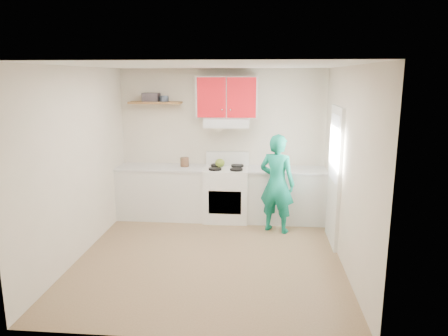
# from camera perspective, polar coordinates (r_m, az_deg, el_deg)

# --- Properties ---
(floor) EXTENTS (3.80, 3.80, 0.00)m
(floor) POSITION_cam_1_polar(r_m,az_deg,el_deg) (5.98, -1.94, -11.96)
(floor) COLOR brown
(floor) RESTS_ON ground
(ceiling) EXTENTS (3.60, 3.80, 0.04)m
(ceiling) POSITION_cam_1_polar(r_m,az_deg,el_deg) (5.44, -2.15, 13.82)
(ceiling) COLOR white
(ceiling) RESTS_ON floor
(back_wall) EXTENTS (3.60, 0.04, 2.60)m
(back_wall) POSITION_cam_1_polar(r_m,az_deg,el_deg) (7.42, -0.23, 3.39)
(back_wall) COLOR beige
(back_wall) RESTS_ON floor
(front_wall) EXTENTS (3.60, 0.04, 2.60)m
(front_wall) POSITION_cam_1_polar(r_m,az_deg,el_deg) (3.75, -5.65, -5.77)
(front_wall) COLOR beige
(front_wall) RESTS_ON floor
(left_wall) EXTENTS (0.04, 3.80, 2.60)m
(left_wall) POSITION_cam_1_polar(r_m,az_deg,el_deg) (6.05, -19.20, 0.62)
(left_wall) COLOR beige
(left_wall) RESTS_ON floor
(right_wall) EXTENTS (0.04, 3.80, 2.60)m
(right_wall) POSITION_cam_1_polar(r_m,az_deg,el_deg) (5.64, 16.44, -0.03)
(right_wall) COLOR beige
(right_wall) RESTS_ON floor
(door) EXTENTS (0.05, 0.85, 2.05)m
(door) POSITION_cam_1_polar(r_m,az_deg,el_deg) (6.36, 14.87, -1.09)
(door) COLOR white
(door) RESTS_ON floor
(door_glass) EXTENTS (0.01, 0.55, 0.95)m
(door_glass) POSITION_cam_1_polar(r_m,az_deg,el_deg) (6.27, 14.84, 2.69)
(door_glass) COLOR white
(door_glass) RESTS_ON door
(counter_left) EXTENTS (1.52, 0.60, 0.90)m
(counter_left) POSITION_cam_1_polar(r_m,az_deg,el_deg) (7.48, -8.40, -3.33)
(counter_left) COLOR silver
(counter_left) RESTS_ON floor
(counter_right) EXTENTS (1.32, 0.60, 0.90)m
(counter_right) POSITION_cam_1_polar(r_m,az_deg,el_deg) (7.30, 8.52, -3.75)
(counter_right) COLOR silver
(counter_right) RESTS_ON floor
(stove) EXTENTS (0.76, 0.65, 0.92)m
(stove) POSITION_cam_1_polar(r_m,az_deg,el_deg) (7.28, 0.33, -3.56)
(stove) COLOR white
(stove) RESTS_ON floor
(range_hood) EXTENTS (0.76, 0.44, 0.15)m
(range_hood) POSITION_cam_1_polar(r_m,az_deg,el_deg) (7.14, 0.41, 6.24)
(range_hood) COLOR silver
(range_hood) RESTS_ON back_wall
(upper_cabinets) EXTENTS (1.02, 0.33, 0.70)m
(upper_cabinets) POSITION_cam_1_polar(r_m,az_deg,el_deg) (7.17, 0.45, 9.66)
(upper_cabinets) COLOR red
(upper_cabinets) RESTS_ON back_wall
(shelf) EXTENTS (0.90, 0.30, 0.04)m
(shelf) POSITION_cam_1_polar(r_m,az_deg,el_deg) (7.39, -9.36, 8.81)
(shelf) COLOR brown
(shelf) RESTS_ON back_wall
(books) EXTENTS (0.29, 0.22, 0.15)m
(books) POSITION_cam_1_polar(r_m,az_deg,el_deg) (7.44, -9.92, 9.51)
(books) COLOR #423A41
(books) RESTS_ON shelf
(tin) EXTENTS (0.21, 0.21, 0.10)m
(tin) POSITION_cam_1_polar(r_m,az_deg,el_deg) (7.35, -8.20, 9.35)
(tin) COLOR #333D4C
(tin) RESTS_ON shelf
(kettle) EXTENTS (0.21, 0.21, 0.14)m
(kettle) POSITION_cam_1_polar(r_m,az_deg,el_deg) (7.25, -0.55, 0.71)
(kettle) COLOR olive
(kettle) RESTS_ON stove
(crock) EXTENTS (0.20, 0.20, 0.18)m
(crock) POSITION_cam_1_polar(r_m,az_deg,el_deg) (7.32, -5.41, 0.74)
(crock) COLOR #493020
(crock) RESTS_ON counter_left
(cutting_board) EXTENTS (0.30, 0.24, 0.02)m
(cutting_board) POSITION_cam_1_polar(r_m,az_deg,el_deg) (7.08, 7.43, -0.38)
(cutting_board) COLOR olive
(cutting_board) RESTS_ON counter_right
(silicone_mat) EXTENTS (0.35, 0.32, 0.01)m
(silicone_mat) POSITION_cam_1_polar(r_m,az_deg,el_deg) (7.19, 11.04, -0.35)
(silicone_mat) COLOR red
(silicone_mat) RESTS_ON counter_right
(person) EXTENTS (0.68, 0.58, 1.59)m
(person) POSITION_cam_1_polar(r_m,az_deg,el_deg) (6.70, 7.24, -2.12)
(person) COLOR #0E8066
(person) RESTS_ON floor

